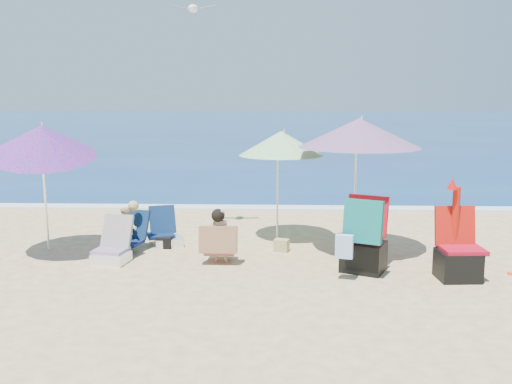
{
  "coord_description": "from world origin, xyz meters",
  "views": [
    {
      "loc": [
        0.02,
        -8.13,
        2.67
      ],
      "look_at": [
        -0.3,
        1.0,
        1.1
      ],
      "focal_mm": 39.86,
      "sensor_mm": 36.0,
      "label": 1
    }
  ],
  "objects_px": {
    "furled_umbrella": "(454,222)",
    "camp_chair_left": "(458,258)",
    "umbrella_blue": "(42,141)",
    "camp_chair_right": "(363,244)",
    "umbrella_striped": "(281,143)",
    "chair_navy": "(165,235)",
    "umbrella_turquoise": "(359,133)",
    "person_left": "(128,229)",
    "chair_rainbow": "(113,250)",
    "person_center": "(219,237)",
    "seagull": "(193,8)"
  },
  "relations": [
    {
      "from": "umbrella_striped",
      "to": "umbrella_blue",
      "type": "xyz_separation_m",
      "value": [
        -3.9,
        -1.22,
        0.14
      ]
    },
    {
      "from": "person_left",
      "to": "seagull",
      "type": "xyz_separation_m",
      "value": [
        0.99,
        1.42,
        3.84
      ]
    },
    {
      "from": "camp_chair_left",
      "to": "person_center",
      "type": "xyz_separation_m",
      "value": [
        -3.57,
        0.67,
        0.12
      ]
    },
    {
      "from": "umbrella_blue",
      "to": "seagull",
      "type": "height_order",
      "value": "seagull"
    },
    {
      "from": "furled_umbrella",
      "to": "camp_chair_left",
      "type": "relative_size",
      "value": 1.41
    },
    {
      "from": "person_left",
      "to": "umbrella_striped",
      "type": "bearing_deg",
      "value": 18.65
    },
    {
      "from": "umbrella_turquoise",
      "to": "person_left",
      "type": "xyz_separation_m",
      "value": [
        -3.89,
        0.02,
        -1.66
      ]
    },
    {
      "from": "chair_navy",
      "to": "umbrella_turquoise",
      "type": "bearing_deg",
      "value": -8.21
    },
    {
      "from": "camp_chair_left",
      "to": "camp_chair_right",
      "type": "height_order",
      "value": "camp_chair_right"
    },
    {
      "from": "chair_rainbow",
      "to": "camp_chair_left",
      "type": "relative_size",
      "value": 0.73
    },
    {
      "from": "chair_navy",
      "to": "furled_umbrella",
      "type": "bearing_deg",
      "value": -18.71
    },
    {
      "from": "camp_chair_right",
      "to": "seagull",
      "type": "relative_size",
      "value": 1.41
    },
    {
      "from": "umbrella_turquoise",
      "to": "seagull",
      "type": "xyz_separation_m",
      "value": [
        -2.9,
        1.43,
        2.19
      ]
    },
    {
      "from": "umbrella_blue",
      "to": "person_left",
      "type": "height_order",
      "value": "umbrella_blue"
    },
    {
      "from": "umbrella_blue",
      "to": "camp_chair_left",
      "type": "distance_m",
      "value": 6.74
    },
    {
      "from": "chair_rainbow",
      "to": "person_center",
      "type": "relative_size",
      "value": 0.85
    },
    {
      "from": "chair_navy",
      "to": "person_center",
      "type": "xyz_separation_m",
      "value": [
        1.09,
        -1.1,
        0.25
      ]
    },
    {
      "from": "umbrella_striped",
      "to": "furled_umbrella",
      "type": "relative_size",
      "value": 1.4
    },
    {
      "from": "umbrella_striped",
      "to": "chair_rainbow",
      "type": "distance_m",
      "value": 3.51
    },
    {
      "from": "camp_chair_left",
      "to": "umbrella_striped",
      "type": "bearing_deg",
      "value": 139.66
    },
    {
      "from": "chair_rainbow",
      "to": "umbrella_striped",
      "type": "bearing_deg",
      "value": 28.75
    },
    {
      "from": "camp_chair_right",
      "to": "person_left",
      "type": "xyz_separation_m",
      "value": [
        -3.86,
        0.99,
        -0.03
      ]
    },
    {
      "from": "furled_umbrella",
      "to": "chair_rainbow",
      "type": "height_order",
      "value": "furled_umbrella"
    },
    {
      "from": "chair_rainbow",
      "to": "umbrella_turquoise",
      "type": "bearing_deg",
      "value": 8.47
    },
    {
      "from": "furled_umbrella",
      "to": "camp_chair_left",
      "type": "height_order",
      "value": "furled_umbrella"
    },
    {
      "from": "umbrella_striped",
      "to": "chair_navy",
      "type": "xyz_separation_m",
      "value": [
        -2.08,
        -0.42,
        -1.62
      ]
    },
    {
      "from": "furled_umbrella",
      "to": "person_center",
      "type": "relative_size",
      "value": 1.66
    },
    {
      "from": "furled_umbrella",
      "to": "camp_chair_left",
      "type": "distance_m",
      "value": 0.53
    },
    {
      "from": "furled_umbrella",
      "to": "camp_chair_right",
      "type": "relative_size",
      "value": 1.25
    },
    {
      "from": "umbrella_blue",
      "to": "furled_umbrella",
      "type": "distance_m",
      "value": 6.59
    },
    {
      "from": "umbrella_blue",
      "to": "camp_chair_right",
      "type": "height_order",
      "value": "umbrella_blue"
    },
    {
      "from": "camp_chair_left",
      "to": "person_center",
      "type": "relative_size",
      "value": 1.18
    },
    {
      "from": "umbrella_striped",
      "to": "umbrella_blue",
      "type": "relative_size",
      "value": 0.87
    },
    {
      "from": "umbrella_blue",
      "to": "person_left",
      "type": "distance_m",
      "value": 2.03
    },
    {
      "from": "chair_navy",
      "to": "person_left",
      "type": "relative_size",
      "value": 0.87
    },
    {
      "from": "umbrella_striped",
      "to": "umbrella_blue",
      "type": "distance_m",
      "value": 4.09
    },
    {
      "from": "furled_umbrella",
      "to": "chair_navy",
      "type": "distance_m",
      "value": 4.93
    },
    {
      "from": "umbrella_striped",
      "to": "person_left",
      "type": "distance_m",
      "value": 3.11
    },
    {
      "from": "camp_chair_left",
      "to": "umbrella_blue",
      "type": "bearing_deg",
      "value": 171.49
    },
    {
      "from": "camp_chair_left",
      "to": "camp_chair_right",
      "type": "distance_m",
      "value": 1.38
    },
    {
      "from": "umbrella_striped",
      "to": "chair_navy",
      "type": "height_order",
      "value": "umbrella_striped"
    },
    {
      "from": "umbrella_turquoise",
      "to": "umbrella_striped",
      "type": "height_order",
      "value": "umbrella_turquoise"
    },
    {
      "from": "umbrella_turquoise",
      "to": "camp_chair_right",
      "type": "xyz_separation_m",
      "value": [
        -0.03,
        -0.97,
        -1.63
      ]
    },
    {
      "from": "umbrella_blue",
      "to": "seagull",
      "type": "xyz_separation_m",
      "value": [
        2.26,
        1.75,
        2.3
      ]
    },
    {
      "from": "umbrella_blue",
      "to": "chair_navy",
      "type": "bearing_deg",
      "value": 23.77
    },
    {
      "from": "person_left",
      "to": "furled_umbrella",
      "type": "bearing_deg",
      "value": -12.02
    },
    {
      "from": "umbrella_striped",
      "to": "umbrella_blue",
      "type": "height_order",
      "value": "umbrella_blue"
    },
    {
      "from": "chair_rainbow",
      "to": "person_left",
      "type": "bearing_deg",
      "value": 80.19
    },
    {
      "from": "person_center",
      "to": "seagull",
      "type": "xyz_separation_m",
      "value": [
        -0.65,
        2.05,
        3.81
      ]
    },
    {
      "from": "umbrella_blue",
      "to": "person_left",
      "type": "bearing_deg",
      "value": 14.74
    }
  ]
}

